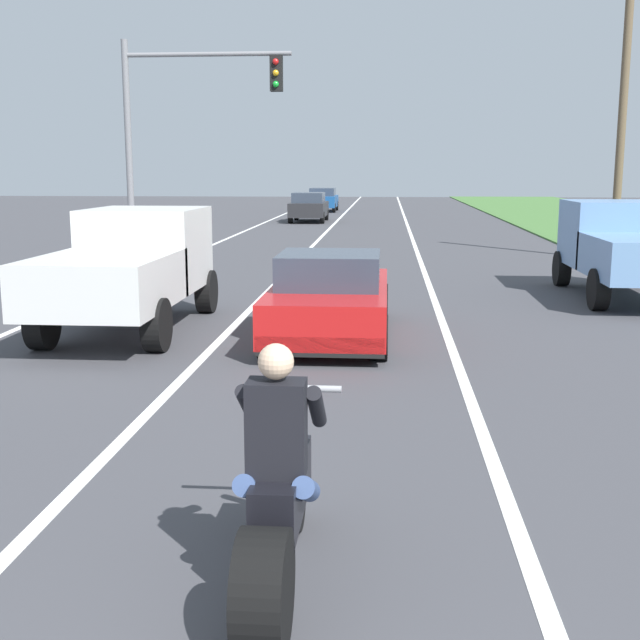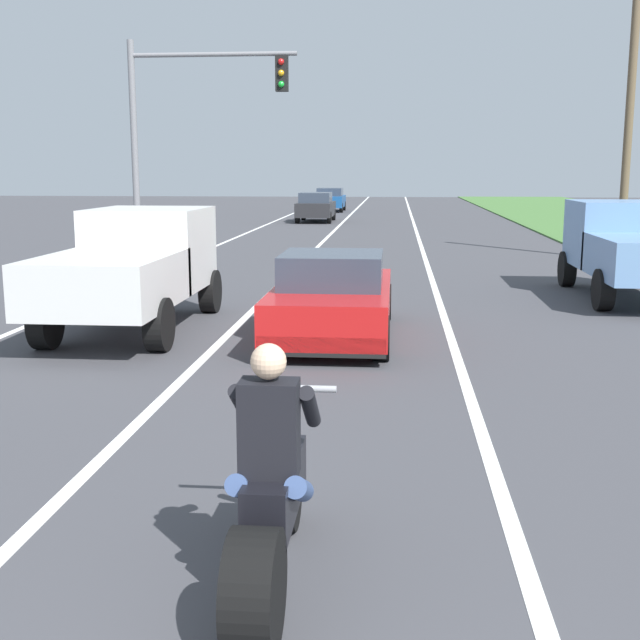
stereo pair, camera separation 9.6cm
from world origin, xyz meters
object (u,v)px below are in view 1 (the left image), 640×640
Objects in this scene: sports_car_red at (330,298)px; traffic_light_mast_near at (178,118)px; pickup_truck_right_shoulder_light_blue at (624,245)px; distant_car_further_ahead at (323,199)px; distant_car_far_ahead at (309,207)px; motorcycle_with_rider at (277,505)px; pickup_truck_left_lane_white at (131,264)px.

sports_car_red is 10.64m from traffic_light_mast_near.
pickup_truck_right_shoulder_light_blue is 0.80× the size of traffic_light_mast_near.
sports_car_red is 39.90m from distant_car_further_ahead.
sports_car_red is 1.08× the size of distant_car_far_ahead.
pickup_truck_right_shoulder_light_blue reaches higher than distant_car_further_ahead.
pickup_truck_right_shoulder_light_blue is at bearing 38.33° from sports_car_red.
pickup_truck_right_shoulder_light_blue is at bearing -70.04° from distant_car_far_ahead.
motorcycle_with_rider reaches higher than distant_car_far_ahead.
pickup_truck_right_shoulder_light_blue is at bearing 24.74° from pickup_truck_left_lane_white.
pickup_truck_left_lane_white is 10.06m from pickup_truck_right_shoulder_light_blue.
distant_car_far_ahead and distant_car_further_ahead have the same top height.
pickup_truck_left_lane_white is at bearing -90.43° from distant_car_far_ahead.
pickup_truck_left_lane_white reaches higher than distant_car_further_ahead.
traffic_light_mast_near is 20.51m from distant_car_far_ahead.
traffic_light_mast_near is at bearing 98.75° from pickup_truck_left_lane_white.
distant_car_further_ahead is (-3.23, 39.77, 0.14)m from sports_car_red.
pickup_truck_left_lane_white and pickup_truck_right_shoulder_light_blue have the same top height.
traffic_light_mast_near reaches higher than motorcycle_with_rider.
distant_car_further_ahead is (0.11, 39.40, -0.33)m from pickup_truck_left_lane_white.
distant_car_far_ahead is at bearing 109.96° from pickup_truck_right_shoulder_light_blue.
distant_car_further_ahead is (-0.11, 10.62, 0.00)m from distant_car_far_ahead.
traffic_light_mast_near reaches higher than distant_car_further_ahead.
traffic_light_mast_near is (-1.32, 8.58, 2.88)m from pickup_truck_left_lane_white.
distant_car_far_ahead is (-3.12, 29.15, 0.14)m from sports_car_red.
pickup_truck_right_shoulder_light_blue is 1.20× the size of distant_car_far_ahead.
sports_car_red is 0.72× the size of traffic_light_mast_near.
pickup_truck_right_shoulder_light_blue is 1.20× the size of distant_car_further_ahead.
motorcycle_with_rider is at bearing -73.91° from traffic_light_mast_near.
distant_car_further_ahead is at bearing 87.34° from traffic_light_mast_near.
traffic_light_mast_near is 1.50× the size of distant_car_far_ahead.
pickup_truck_right_shoulder_light_blue is 26.14m from distant_car_far_ahead.
motorcycle_with_rider is 8.00m from sports_car_red.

